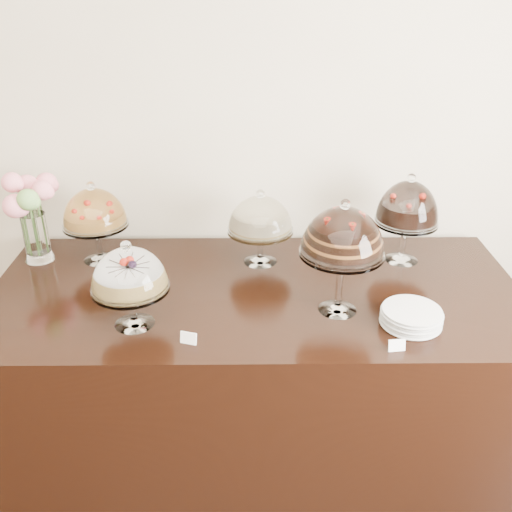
{
  "coord_description": "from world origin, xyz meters",
  "views": [
    {
      "loc": [
        0.22,
        0.41,
        2.09
      ],
      "look_at": [
        0.24,
        2.4,
        1.08
      ],
      "focal_mm": 40.0,
      "sensor_mm": 36.0,
      "label": 1
    }
  ],
  "objects_px": {
    "cake_stand_cheesecake": "(260,218)",
    "plate_stack": "(411,317)",
    "cake_stand_choco_layer": "(343,236)",
    "display_counter": "(256,375)",
    "cake_stand_dark_choco": "(408,207)",
    "cake_stand_sugar_sponge": "(129,274)",
    "cake_stand_fruit_tart": "(94,212)",
    "flower_vase": "(31,208)"
  },
  "relations": [
    {
      "from": "cake_stand_cheesecake",
      "to": "plate_stack",
      "type": "distance_m",
      "value": 0.78
    },
    {
      "from": "plate_stack",
      "to": "cake_stand_choco_layer",
      "type": "bearing_deg",
      "value": 158.31
    },
    {
      "from": "display_counter",
      "to": "cake_stand_dark_choco",
      "type": "relative_size",
      "value": 5.36
    },
    {
      "from": "cake_stand_dark_choco",
      "to": "display_counter",
      "type": "bearing_deg",
      "value": -158.62
    },
    {
      "from": "cake_stand_sugar_sponge",
      "to": "cake_stand_dark_choco",
      "type": "bearing_deg",
      "value": 24.44
    },
    {
      "from": "cake_stand_choco_layer",
      "to": "cake_stand_cheesecake",
      "type": "distance_m",
      "value": 0.52
    },
    {
      "from": "display_counter",
      "to": "cake_stand_choco_layer",
      "type": "height_order",
      "value": "cake_stand_choco_layer"
    },
    {
      "from": "cake_stand_fruit_tart",
      "to": "plate_stack",
      "type": "xyz_separation_m",
      "value": [
        1.28,
        -0.54,
        -0.2
      ]
    },
    {
      "from": "cake_stand_choco_layer",
      "to": "cake_stand_cheesecake",
      "type": "height_order",
      "value": "cake_stand_choco_layer"
    },
    {
      "from": "flower_vase",
      "to": "plate_stack",
      "type": "bearing_deg",
      "value": -19.37
    },
    {
      "from": "cake_stand_cheesecake",
      "to": "cake_stand_sugar_sponge",
      "type": "bearing_deg",
      "value": -133.75
    },
    {
      "from": "display_counter",
      "to": "plate_stack",
      "type": "height_order",
      "value": "plate_stack"
    },
    {
      "from": "cake_stand_fruit_tart",
      "to": "flower_vase",
      "type": "height_order",
      "value": "flower_vase"
    },
    {
      "from": "display_counter",
      "to": "cake_stand_sugar_sponge",
      "type": "height_order",
      "value": "cake_stand_sugar_sponge"
    },
    {
      "from": "cake_stand_dark_choco",
      "to": "cake_stand_fruit_tart",
      "type": "height_order",
      "value": "cake_stand_dark_choco"
    },
    {
      "from": "cake_stand_fruit_tart",
      "to": "cake_stand_sugar_sponge",
      "type": "bearing_deg",
      "value": -64.67
    },
    {
      "from": "cake_stand_dark_choco",
      "to": "flower_vase",
      "type": "relative_size",
      "value": 0.99
    },
    {
      "from": "cake_stand_cheesecake",
      "to": "cake_stand_fruit_tart",
      "type": "bearing_deg",
      "value": 177.79
    },
    {
      "from": "cake_stand_cheesecake",
      "to": "cake_stand_fruit_tart",
      "type": "distance_m",
      "value": 0.73
    },
    {
      "from": "cake_stand_cheesecake",
      "to": "cake_stand_fruit_tart",
      "type": "relative_size",
      "value": 0.92
    },
    {
      "from": "cake_stand_choco_layer",
      "to": "cake_stand_dark_choco",
      "type": "height_order",
      "value": "cake_stand_choco_layer"
    },
    {
      "from": "cake_stand_fruit_tart",
      "to": "cake_stand_dark_choco",
      "type": "bearing_deg",
      "value": -0.76
    },
    {
      "from": "cake_stand_sugar_sponge",
      "to": "cake_stand_choco_layer",
      "type": "xyz_separation_m",
      "value": [
        0.77,
        0.09,
        0.11
      ]
    },
    {
      "from": "cake_stand_sugar_sponge",
      "to": "cake_stand_dark_choco",
      "type": "relative_size",
      "value": 0.84
    },
    {
      "from": "display_counter",
      "to": "cake_stand_fruit_tart",
      "type": "bearing_deg",
      "value": 158.49
    },
    {
      "from": "display_counter",
      "to": "cake_stand_cheesecake",
      "type": "height_order",
      "value": "cake_stand_cheesecake"
    },
    {
      "from": "display_counter",
      "to": "plate_stack",
      "type": "bearing_deg",
      "value": -24.54
    },
    {
      "from": "cake_stand_cheesecake",
      "to": "cake_stand_dark_choco",
      "type": "relative_size",
      "value": 0.84
    },
    {
      "from": "cake_stand_cheesecake",
      "to": "display_counter",
      "type": "bearing_deg",
      "value": -94.98
    },
    {
      "from": "cake_stand_choco_layer",
      "to": "cake_stand_fruit_tart",
      "type": "relative_size",
      "value": 1.23
    },
    {
      "from": "cake_stand_choco_layer",
      "to": "plate_stack",
      "type": "height_order",
      "value": "cake_stand_choco_layer"
    },
    {
      "from": "display_counter",
      "to": "flower_vase",
      "type": "bearing_deg",
      "value": 163.82
    },
    {
      "from": "display_counter",
      "to": "cake_stand_dark_choco",
      "type": "height_order",
      "value": "cake_stand_dark_choco"
    },
    {
      "from": "cake_stand_dark_choco",
      "to": "cake_stand_fruit_tart",
      "type": "xyz_separation_m",
      "value": [
        -1.37,
        0.02,
        -0.02
      ]
    },
    {
      "from": "cake_stand_dark_choco",
      "to": "plate_stack",
      "type": "xyz_separation_m",
      "value": [
        -0.09,
        -0.52,
        -0.23
      ]
    },
    {
      "from": "cake_stand_sugar_sponge",
      "to": "cake_stand_dark_choco",
      "type": "height_order",
      "value": "cake_stand_dark_choco"
    },
    {
      "from": "cake_stand_dark_choco",
      "to": "cake_stand_choco_layer",
      "type": "bearing_deg",
      "value": -129.7
    },
    {
      "from": "cake_stand_fruit_tart",
      "to": "plate_stack",
      "type": "distance_m",
      "value": 1.41
    },
    {
      "from": "cake_stand_fruit_tart",
      "to": "cake_stand_cheesecake",
      "type": "bearing_deg",
      "value": -2.21
    },
    {
      "from": "cake_stand_sugar_sponge",
      "to": "display_counter",
      "type": "bearing_deg",
      "value": 28.65
    },
    {
      "from": "cake_stand_choco_layer",
      "to": "cake_stand_dark_choco",
      "type": "relative_size",
      "value": 1.12
    },
    {
      "from": "cake_stand_sugar_sponge",
      "to": "cake_stand_choco_layer",
      "type": "bearing_deg",
      "value": 6.63
    }
  ]
}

